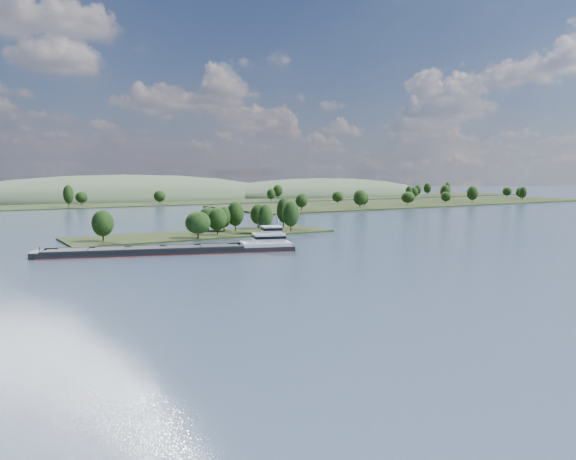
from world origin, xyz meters
TOP-DOWN VIEW (x-y plane):
  - ground at (0.00, 120.00)m, footprint 1800.00×1800.00m
  - tree_island at (4.81, 178.79)m, footprint 100.00×32.43m
  - right_bank at (231.50, 299.27)m, footprint 320.00×90.00m
  - back_shoreline at (7.61, 399.70)m, footprint 900.00×60.00m
  - hill_east at (260.00, 470.00)m, footprint 260.00×140.00m
  - hill_west at (60.00, 500.00)m, footprint 320.00×160.00m
  - cargo_barge at (-22.74, 139.27)m, footprint 73.76×31.82m

SIDE VIEW (x-z plane):
  - ground at x=0.00m, z-range 0.00..0.00m
  - hill_east at x=260.00m, z-range -18.00..18.00m
  - hill_west at x=60.00m, z-range -22.00..22.00m
  - back_shoreline at x=7.61m, z-range -7.46..8.76m
  - right_bank at x=231.50m, z-range -6.38..8.38m
  - cargo_barge at x=-22.74m, z-range -3.78..6.33m
  - tree_island at x=4.81m, z-range -3.21..10.67m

